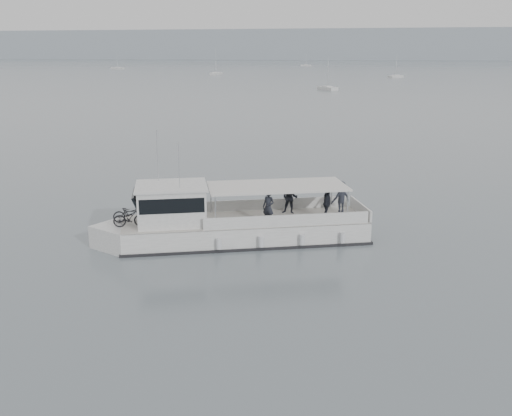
# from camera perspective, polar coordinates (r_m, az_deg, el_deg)

# --- Properties ---
(ground) EXTENTS (1400.00, 1400.00, 0.00)m
(ground) POSITION_cam_1_polar(r_m,az_deg,el_deg) (31.38, -9.45, -0.59)
(ground) COLOR slate
(ground) RESTS_ON ground
(headland) EXTENTS (1400.00, 90.00, 28.00)m
(headland) POSITION_cam_1_polar(r_m,az_deg,el_deg) (588.20, 11.11, 15.73)
(headland) COLOR #939EA8
(headland) RESTS_ON ground
(tour_boat) EXTENTS (12.49, 6.86, 5.34)m
(tour_boat) POSITION_cam_1_polar(r_m,az_deg,el_deg) (26.32, -3.46, -1.56)
(tour_boat) COLOR white
(tour_boat) RESTS_ON ground
(moored_fleet) EXTENTS (371.65, 323.13, 11.01)m
(moored_fleet) POSITION_cam_1_polar(r_m,az_deg,el_deg) (250.01, -8.27, 13.44)
(moored_fleet) COLOR white
(moored_fleet) RESTS_ON ground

